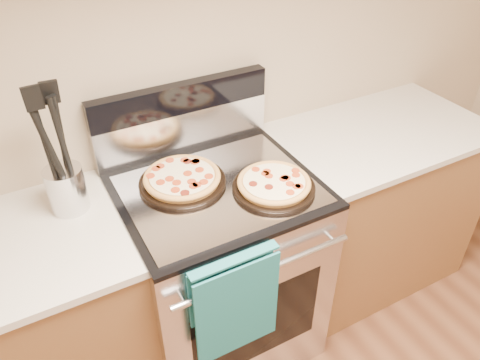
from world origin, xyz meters
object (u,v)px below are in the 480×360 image
range_body (219,270)px  pepperoni_pizza_front (274,184)px  pepperoni_pizza_back (182,179)px  utensil_crock (67,189)px

range_body → pepperoni_pizza_front: 0.54m
pepperoni_pizza_back → pepperoni_pizza_front: size_ratio=1.06×
pepperoni_pizza_back → utensil_crock: (-0.41, 0.08, 0.05)m
utensil_crock → pepperoni_pizza_back: bearing=-11.2°
pepperoni_pizza_front → utensil_crock: 0.75m
range_body → pepperoni_pizza_front: bearing=-35.8°
pepperoni_pizza_back → utensil_crock: size_ratio=1.96×
pepperoni_pizza_back → pepperoni_pizza_front: (0.29, -0.20, -0.00)m
range_body → pepperoni_pizza_back: bearing=149.7°
pepperoni_pizza_front → range_body: bearing=144.2°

